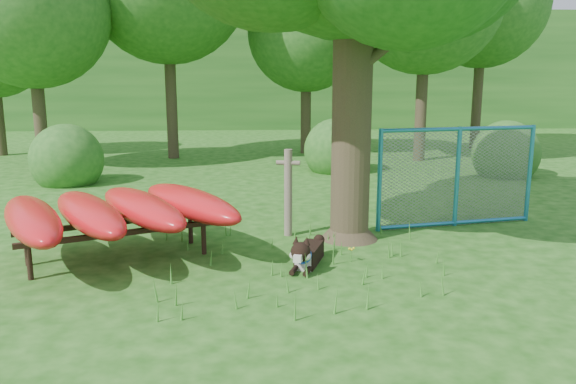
{
  "coord_description": "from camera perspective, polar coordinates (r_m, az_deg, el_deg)",
  "views": [
    {
      "loc": [
        -0.25,
        -6.73,
        2.62
      ],
      "look_at": [
        0.2,
        1.2,
        1.0
      ],
      "focal_mm": 35.0,
      "sensor_mm": 36.0,
      "label": 1
    }
  ],
  "objects": [
    {
      "name": "ground",
      "position": [
        7.22,
        -1.06,
        -9.74
      ],
      "size": [
        80.0,
        80.0,
        0.0
      ],
      "primitive_type": "plane",
      "color": "#184E0F",
      "rests_on": "ground"
    },
    {
      "name": "wooden_post",
      "position": [
        9.35,
        0.02,
        0.16
      ],
      "size": [
        0.4,
        0.17,
        1.47
      ],
      "rotation": [
        0.0,
        0.0,
        -0.24
      ],
      "color": "#6A5C4F",
      "rests_on": "ground"
    },
    {
      "name": "kayak_rack",
      "position": [
        8.47,
        -17.07,
        -1.85
      ],
      "size": [
        4.0,
        3.61,
        0.96
      ],
      "rotation": [
        0.0,
        0.0,
        0.42
      ],
      "color": "black",
      "rests_on": "ground"
    },
    {
      "name": "husky_dog",
      "position": [
        7.94,
        1.9,
        -6.32
      ],
      "size": [
        0.59,
        1.14,
        0.53
      ],
      "rotation": [
        0.0,
        0.0,
        -0.33
      ],
      "color": "black",
      "rests_on": "ground"
    },
    {
      "name": "fence_section",
      "position": [
        10.41,
        16.81,
        1.49
      ],
      "size": [
        3.01,
        0.66,
        2.97
      ],
      "rotation": [
        0.0,
        0.0,
        0.19
      ],
      "color": "teal",
      "rests_on": "ground"
    },
    {
      "name": "wildflower_clump",
      "position": [
        8.2,
        6.41,
        -5.88
      ],
      "size": [
        0.1,
        0.1,
        0.22
      ],
      "rotation": [
        0.0,
        0.0,
        -0.32
      ],
      "color": "#438A2D",
      "rests_on": "ground"
    },
    {
      "name": "bg_tree_a",
      "position": [
        17.95,
        -24.7,
        16.48
      ],
      "size": [
        4.4,
        4.4,
        6.7
      ],
      "color": "#352B1C",
      "rests_on": "ground"
    },
    {
      "name": "bg_tree_c",
      "position": [
        19.86,
        1.87,
        15.82
      ],
      "size": [
        4.0,
        4.0,
        6.12
      ],
      "color": "#352B1C",
      "rests_on": "ground"
    },
    {
      "name": "bg_tree_e",
      "position": [
        22.46,
        19.24,
        17.59
      ],
      "size": [
        4.6,
        4.6,
        7.55
      ],
      "color": "#352B1C",
      "rests_on": "ground"
    },
    {
      "name": "shrub_left",
      "position": [
        15.22,
        -21.39,
        0.82
      ],
      "size": [
        1.8,
        1.8,
        1.8
      ],
      "primitive_type": "sphere",
      "color": "#245B1D",
      "rests_on": "ground"
    },
    {
      "name": "shrub_right",
      "position": [
        16.41,
        21.08,
        1.57
      ],
      "size": [
        1.8,
        1.8,
        1.8
      ],
      "primitive_type": "sphere",
      "color": "#245B1D",
      "rests_on": "ground"
    },
    {
      "name": "shrub_mid",
      "position": [
        16.1,
        4.82,
        2.13
      ],
      "size": [
        1.8,
        1.8,
        1.8
      ],
      "primitive_type": "sphere",
      "color": "#245B1D",
      "rests_on": "ground"
    },
    {
      "name": "wooded_hillside",
      "position": [
        34.73,
        -2.92,
        12.14
      ],
      "size": [
        80.0,
        12.0,
        6.0
      ],
      "primitive_type": "cube",
      "color": "#245B1D",
      "rests_on": "ground"
    }
  ]
}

